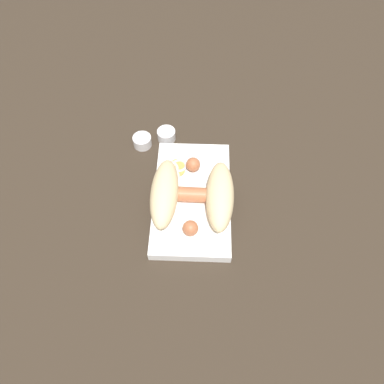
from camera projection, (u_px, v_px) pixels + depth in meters
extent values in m
plane|color=#33281E|center=(192.00, 200.00, 0.76)|extent=(3.00, 3.00, 0.00)
cube|color=white|center=(192.00, 198.00, 0.75)|extent=(0.26, 0.15, 0.02)
ellipsoid|color=beige|center=(220.00, 196.00, 0.71)|extent=(0.16, 0.06, 0.05)
ellipsoid|color=beige|center=(164.00, 193.00, 0.71)|extent=(0.16, 0.06, 0.05)
cylinder|color=#B26642|center=(190.00, 195.00, 0.72)|extent=(0.03, 0.15, 0.03)
sphere|color=#B26642|center=(192.00, 164.00, 0.76)|extent=(0.03, 0.03, 0.03)
sphere|color=#B26642|center=(188.00, 228.00, 0.68)|extent=(0.03, 0.03, 0.03)
cylinder|color=#F99E4C|center=(178.00, 165.00, 0.78)|extent=(0.05, 0.05, 0.00)
cylinder|color=orange|center=(164.00, 179.00, 0.76)|extent=(0.04, 0.04, 0.00)
cylinder|color=#F99E4C|center=(177.00, 170.00, 0.77)|extent=(0.04, 0.04, 0.00)
torus|color=silver|center=(179.00, 166.00, 0.77)|extent=(0.03, 0.03, 0.01)
torus|color=silver|center=(171.00, 176.00, 0.76)|extent=(0.04, 0.04, 0.01)
torus|color=silver|center=(169.00, 168.00, 0.77)|extent=(0.04, 0.04, 0.01)
cylinder|color=white|center=(166.00, 135.00, 0.84)|extent=(0.04, 0.04, 0.02)
cylinder|color=white|center=(167.00, 137.00, 0.84)|extent=(0.03, 0.03, 0.01)
cylinder|color=white|center=(142.00, 141.00, 0.83)|extent=(0.04, 0.04, 0.02)
cylinder|color=white|center=(143.00, 143.00, 0.83)|extent=(0.03, 0.03, 0.01)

